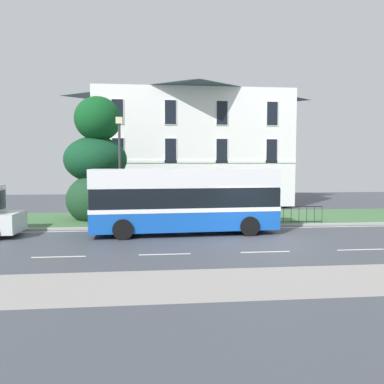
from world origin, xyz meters
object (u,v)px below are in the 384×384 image
(litter_bin, at_px, (223,213))
(evergreen_tree, at_px, (98,171))
(street_lamp_post, at_px, (120,163))
(georgian_townhouse, at_px, (190,141))
(single_decker_bus, at_px, (185,200))

(litter_bin, bearing_deg, evergreen_tree, 160.91)
(litter_bin, bearing_deg, street_lamp_post, 179.76)
(georgian_townhouse, height_order, litter_bin, georgian_townhouse)
(georgian_townhouse, distance_m, single_decker_bus, 15.45)
(single_decker_bus, distance_m, street_lamp_post, 4.65)
(evergreen_tree, bearing_deg, single_decker_bus, -45.45)
(evergreen_tree, xyz_separation_m, single_decker_bus, (4.99, -5.07, -1.36))
(evergreen_tree, bearing_deg, litter_bin, -19.09)
(georgian_townhouse, relative_size, single_decker_bus, 1.70)
(evergreen_tree, bearing_deg, street_lamp_post, -58.44)
(single_decker_bus, height_order, street_lamp_post, street_lamp_post)
(litter_bin, bearing_deg, georgian_townhouse, 93.56)
(single_decker_bus, height_order, litter_bin, single_decker_bus)
(street_lamp_post, bearing_deg, evergreen_tree, 121.56)
(georgian_townhouse, height_order, evergreen_tree, georgian_townhouse)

